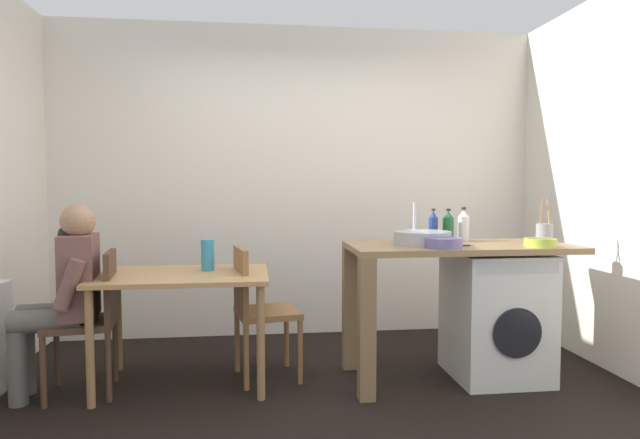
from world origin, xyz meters
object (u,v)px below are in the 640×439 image
bottle_squat_brown (448,226)px  vase (208,255)px  chair_opposite (257,305)px  seated_person (65,289)px  chair_person_seat (93,314)px  mixing_bowl (443,242)px  bottle_clear_small (463,225)px  bottle_tall_green (433,226)px  washing_machine (496,315)px  colander (540,242)px  dining_table (183,288)px  utensil_crock (544,232)px

bottle_squat_brown → vase: bearing=179.9°
chair_opposite → seated_person: 1.20m
chair_person_seat → bottle_squat_brown: 2.45m
chair_person_seat → mixing_bowl: mixing_bowl is taller
bottle_clear_small → mixing_bowl: bottle_clear_small is taller
bottle_tall_green → bottle_squat_brown: size_ratio=1.01×
washing_machine → bottle_tall_green: 0.74m
colander → chair_person_seat: bearing=175.0°
chair_opposite → seated_person: seated_person is taller
chair_opposite → bottle_squat_brown: bottle_squat_brown is taller
washing_machine → vase: (-1.95, 0.22, 0.42)m
seated_person → mixing_bowl: 2.38m
dining_table → vase: bearing=33.7°
dining_table → seated_person: seated_person is taller
seated_person → washing_machine: bearing=-97.9°
chair_person_seat → vase: size_ratio=4.25×
bottle_squat_brown → bottle_clear_small: (0.12, 0.03, 0.00)m
bottle_tall_green → bottle_clear_small: bottle_clear_small is taller
bottle_clear_small → colander: 0.57m
bottle_squat_brown → vase: bottle_squat_brown is taller
bottle_tall_green → vase: (-1.58, 0.00, -0.18)m
dining_table → utensil_crock: 2.50m
seated_person → colander: size_ratio=6.00×
colander → vase: (-2.14, 0.44, -0.10)m
chair_opposite → bottle_tall_green: bearing=81.5°
dining_table → vase: 0.27m
mixing_bowl → colander: bearing=-1.8°
bottle_squat_brown → seated_person: bearing=-175.3°
washing_machine → vase: size_ratio=4.06×
seated_person → vase: seated_person is taller
bottle_squat_brown → mixing_bowl: size_ratio=0.97×
bottle_tall_green → utensil_crock: bearing=-12.5°
chair_opposite → bottle_clear_small: 1.58m
seated_person → mixing_bowl: (2.36, -0.21, 0.29)m
bottle_tall_green → mixing_bowl: bottle_tall_green is taller
chair_opposite → dining_table: bearing=-96.9°
chair_opposite → bottle_squat_brown: (1.36, 0.06, 0.52)m
bottle_tall_green → bottle_squat_brown: bottle_tall_green is taller
chair_person_seat → colander: size_ratio=4.50×
chair_person_seat → bottle_squat_brown: bottle_squat_brown is taller
seated_person → bottle_squat_brown: size_ratio=5.20×
mixing_bowl → dining_table: bearing=169.1°
chair_person_seat → vase: bearing=-82.4°
bottle_clear_small → utensil_crock: 0.55m
chair_person_seat → dining_table: bearing=-88.3°
seated_person → washing_machine: 2.82m
mixing_bowl → utensil_crock: utensil_crock is taller
dining_table → seated_person: (-0.71, -0.11, 0.03)m
mixing_bowl → utensil_crock: bearing=17.0°
dining_table → bottle_squat_brown: 1.88m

